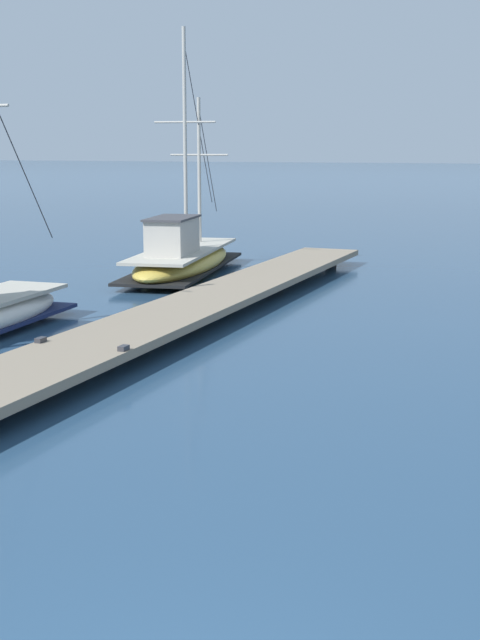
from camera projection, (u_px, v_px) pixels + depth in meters
floating_dock at (191, 307)px, 18.02m from camera, size 2.00×21.69×0.53m
fishing_boat_1 at (182, 257)px, 24.93m from camera, size 3.25×8.05×7.03m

